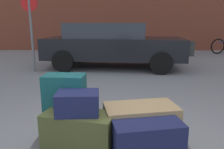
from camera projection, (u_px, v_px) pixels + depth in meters
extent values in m
cube|color=#4C4C51|center=(110.00, 146.00, 2.02)|extent=(1.40, 0.76, 0.10)
cylinder|color=black|center=(156.00, 147.00, 2.30)|extent=(0.24, 0.06, 0.24)
cylinder|color=black|center=(66.00, 146.00, 2.32)|extent=(0.24, 0.06, 0.24)
cube|color=#4C5128|center=(79.00, 129.00, 1.91)|extent=(0.67, 0.42, 0.30)
cube|color=#9E7F56|center=(140.00, 122.00, 2.03)|extent=(0.72, 0.46, 0.32)
cube|color=#191E47|center=(147.00, 138.00, 1.77)|extent=(0.61, 0.38, 0.29)
cube|color=#144C51|center=(65.00, 104.00, 2.11)|extent=(0.40, 0.26, 0.59)
cube|color=#191E47|center=(78.00, 103.00, 1.85)|extent=(0.37, 0.26, 0.19)
cube|color=black|center=(114.00, 48.00, 6.98)|extent=(4.45, 2.21, 0.64)
cube|color=#2D333D|center=(106.00, 30.00, 6.88)|extent=(2.55, 1.81, 0.46)
cylinder|color=black|center=(156.00, 55.00, 7.72)|extent=(0.66, 0.28, 0.64)
cylinder|color=black|center=(161.00, 63.00, 6.08)|extent=(0.66, 0.28, 0.64)
cylinder|color=black|center=(78.00, 54.00, 8.02)|extent=(0.66, 0.28, 0.64)
cylinder|color=black|center=(63.00, 61.00, 6.38)|extent=(0.66, 0.28, 0.64)
torus|color=black|center=(218.00, 46.00, 10.21)|extent=(0.72, 0.18, 0.72)
cylinder|color=#383838|center=(163.00, 49.00, 9.54)|extent=(0.28, 0.28, 0.65)
cylinder|color=#383838|center=(191.00, 49.00, 9.52)|extent=(0.28, 0.28, 0.65)
cylinder|color=slate|center=(32.00, 34.00, 6.26)|extent=(0.07, 0.07, 2.23)
cylinder|color=red|center=(29.00, 2.00, 6.06)|extent=(0.50, 0.09, 0.50)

